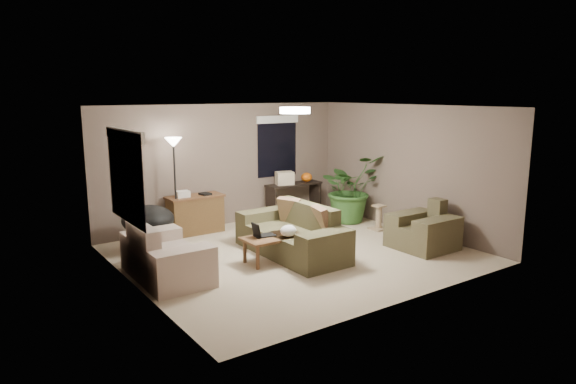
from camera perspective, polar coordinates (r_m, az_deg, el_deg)
room_shell at (r=8.59m, az=0.76°, el=1.10°), size 5.50×5.50×5.50m
main_sofa at (r=8.81m, az=0.60°, el=-5.03°), size 0.95×2.20×0.85m
throw_pillows at (r=8.86m, az=1.95°, el=-2.56°), size 0.39×1.40×0.47m
loveseat at (r=7.90m, az=-13.54°, el=-7.24°), size 0.90×1.60×0.85m
armchair at (r=9.44m, az=14.81°, el=-4.28°), size 0.95×1.00×0.85m
coffee_table at (r=8.42m, az=-1.67°, el=-5.35°), size 1.00×0.55×0.42m
laptop at (r=8.38m, az=-3.02°, el=-4.58°), size 0.37×0.27×0.24m
plastic_bag at (r=8.36m, az=0.04°, el=-4.34°), size 0.34×0.33×0.19m
desk at (r=10.23m, az=-10.25°, el=-2.44°), size 1.10×0.50×0.75m
desk_papers at (r=10.07m, az=-11.12°, el=-0.22°), size 0.69×0.28×0.12m
console_table at (r=11.40m, az=0.66°, el=-0.57°), size 1.30×0.40×0.75m
pumpkin at (r=11.52m, az=2.08°, el=1.65°), size 0.31×0.31×0.20m
cardboard_box at (r=11.17m, az=-0.38°, el=1.55°), size 0.44×0.38×0.28m
papasan_chair at (r=9.29m, az=-15.27°, el=-3.48°), size 0.98×0.98×0.80m
floor_lamp at (r=9.77m, az=-12.56°, el=4.11°), size 0.32×0.32×1.91m
ceiling_fixture at (r=8.47m, az=0.78°, el=9.06°), size 0.50×0.50×0.10m
houseplant at (r=11.02m, az=6.86°, el=-0.40°), size 1.29×1.44×1.12m
cat_scratching_post at (r=10.53m, az=10.03°, el=-2.96°), size 0.32×0.32×0.50m
window_left at (r=7.57m, az=-17.69°, el=3.31°), size 0.05×1.56×1.33m
window_back at (r=11.28m, az=-1.20°, el=6.23°), size 1.06×0.05×1.33m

